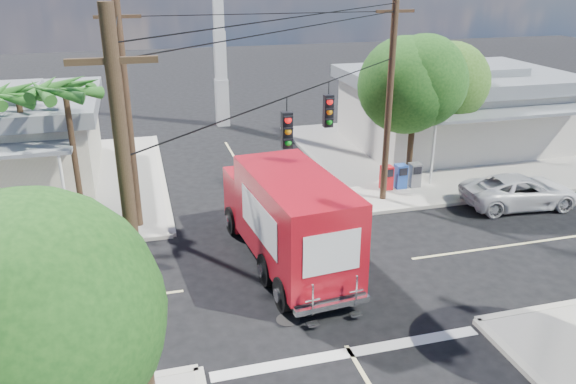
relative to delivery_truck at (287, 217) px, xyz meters
name	(u,v)px	position (x,y,z in m)	size (l,w,h in m)	color
ground	(304,274)	(0.34, -0.91, -1.73)	(120.00, 120.00, 0.00)	black
sidewalk_ne	(434,152)	(11.22, 9.97, -1.66)	(14.12, 14.12, 0.14)	#A8A298
sidewalk_nw	(10,189)	(-10.54, 9.97, -1.66)	(14.12, 14.12, 0.14)	#A8A298
road_markings	(317,297)	(0.34, -2.38, -1.73)	(32.00, 32.00, 0.01)	beige
building_ne	(454,106)	(12.84, 11.06, 0.59)	(11.80, 10.20, 4.50)	silver
radio_tower	(219,37)	(0.84, 19.09, 3.91)	(0.80, 0.80, 17.00)	silver
tree_sw_front	(17,326)	(-6.65, -8.45, 2.60)	(3.88, 3.78, 6.03)	#422D1C
tree_ne_front	(416,84)	(7.55, 5.85, 3.03)	(4.21, 4.14, 6.66)	#422D1C
tree_ne_back	(442,85)	(10.15, 8.05, 2.45)	(3.77, 3.66, 5.82)	#422D1C
palm_nw_front	(65,93)	(-7.16, 6.59, 3.31)	(3.01, 3.08, 5.59)	#422D1C
palm_nw_back	(18,97)	(-9.16, 8.09, 2.94)	(3.01, 3.08, 5.19)	#422D1C
utility_poles	(244,130)	(-1.25, 0.70, 2.94)	(12.00, 10.68, 9.00)	#473321
vending_boxes	(400,176)	(6.84, 5.29, -1.04)	(1.90, 0.50, 1.10)	red
delivery_truck	(287,217)	(0.00, 0.00, 0.00)	(3.18, 8.07, 3.41)	black
parked_car	(520,191)	(10.97, 2.25, -1.05)	(2.28, 4.95, 1.38)	silver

